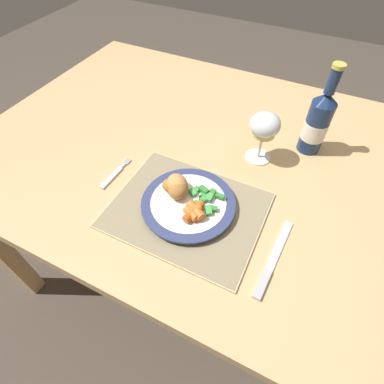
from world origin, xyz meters
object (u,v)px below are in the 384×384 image
table_knife (271,264)px  wine_glass (265,127)px  bottle (317,122)px  dining_table (204,167)px  fork (114,175)px  dinner_plate (188,204)px

table_knife → wine_glass: bearing=112.7°
bottle → table_knife: bearing=-88.5°
dining_table → fork: size_ratio=10.85×
table_knife → wine_glass: 0.36m
dinner_plate → wine_glass: bearing=69.1°
wine_glass → bottle: 0.16m
wine_glass → fork: bearing=-143.4°
dinner_plate → fork: (-0.23, 0.01, -0.01)m
table_knife → bottle: size_ratio=0.83×
bottle → dinner_plate: bearing=-121.4°
dining_table → bottle: 0.35m
table_knife → wine_glass: wine_glass is taller
fork → table_knife: bearing=-8.4°
wine_glass → bottle: (0.12, 0.10, -0.01)m
dinner_plate → wine_glass: (0.10, 0.26, 0.09)m
dining_table → wine_glass: size_ratio=9.27×
dining_table → bottle: (0.28, 0.13, 0.18)m
dinner_plate → fork: dinner_plate is taller
dining_table → wine_glass: wine_glass is taller
dinner_plate → table_knife: bearing=-14.5°
fork → bottle: bottle is taller
table_knife → dining_table: bearing=135.4°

